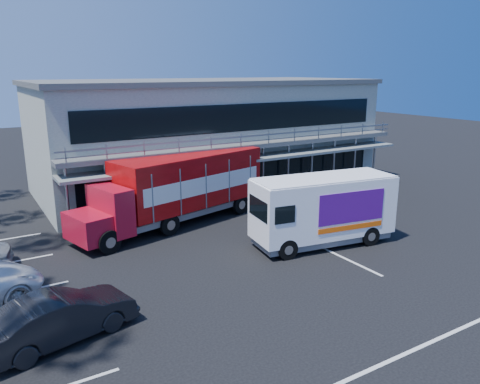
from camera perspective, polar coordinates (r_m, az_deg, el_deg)
ground at (r=19.64m, az=8.63°, el=-9.31°), size 120.00×120.00×0.00m
building at (r=32.41m, az=-4.10°, el=7.07°), size 22.40×12.00×7.30m
red_truck at (r=24.67m, az=-7.48°, el=0.66°), size 11.11×5.09×3.65m
white_van at (r=21.88m, az=10.08°, el=-2.07°), size 6.86×3.24×3.22m
parked_car_b at (r=15.47m, az=-20.95°, el=-14.05°), size 4.74×2.57×1.48m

